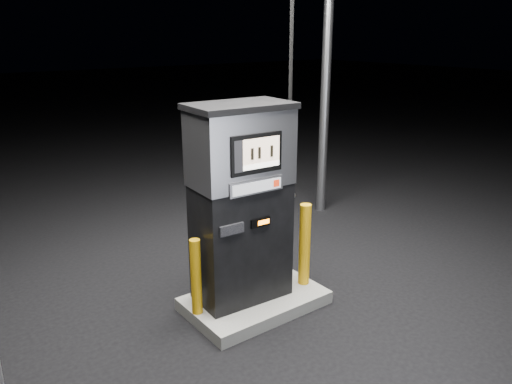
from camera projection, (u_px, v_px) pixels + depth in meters
ground at (255, 306)px, 5.96m from camera, size 80.00×80.00×0.00m
pump_island at (255, 301)px, 5.94m from camera, size 1.60×1.00×0.15m
fuel_dispenser at (241, 202)px, 5.56m from camera, size 1.26×0.73×4.70m
bollard_left at (196, 277)px, 5.41m from camera, size 0.13×0.13×0.88m
bollard_right at (305, 245)px, 6.05m from camera, size 0.18×0.18×1.03m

